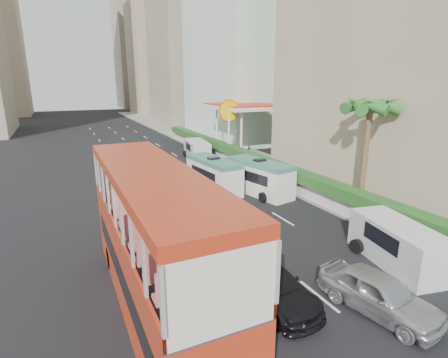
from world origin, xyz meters
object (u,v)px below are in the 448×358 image
car_black (269,300)px  palm_tree (365,158)px  double_decker_bus (155,241)px  car_silver_lane_b (376,311)px  panel_van_near (398,244)px  car_silver_lane_a (196,215)px  panel_van_far (197,150)px  van_asset (204,184)px  minibus_far (259,177)px  shell_station (245,129)px  minibus_near (214,175)px

car_black → palm_tree: size_ratio=0.71×
double_decker_bus → car_silver_lane_b: size_ratio=2.58×
palm_tree → panel_van_near: bearing=-122.4°
car_silver_lane_a → car_silver_lane_b: size_ratio=1.07×
panel_van_near → panel_van_far: bearing=101.7°
car_black → van_asset: (3.58, 15.17, 0.00)m
car_black → panel_van_near: panel_van_near is taller
panel_van_far → car_black: bearing=-97.2°
car_silver_lane_a → panel_van_far: size_ratio=0.97×
car_silver_lane_b → panel_van_far: size_ratio=0.91×
minibus_far → shell_station: size_ratio=0.67×
double_decker_bus → car_silver_lane_b: double_decker_bus is taller
car_silver_lane_a → minibus_near: size_ratio=0.85×
panel_van_near → panel_van_far: (0.01, 24.41, 0.01)m
car_silver_lane_a → car_black: 9.21m
panel_van_far → car_silver_lane_a: bearing=-103.6°
palm_tree → double_decker_bus: bearing=-163.8°
car_silver_lane_b → shell_station: 28.24m
car_silver_lane_b → minibus_near: minibus_near is taller
van_asset → panel_van_far: 9.69m
palm_tree → car_silver_lane_a: bearing=158.1°
car_silver_lane_b → van_asset: size_ratio=0.93×
double_decker_bus → van_asset: double_decker_bus is taller
double_decker_bus → panel_van_near: (10.33, -1.48, -1.61)m
panel_van_far → palm_tree: bearing=-71.8°
shell_station → minibus_near: bearing=-127.8°
minibus_near → car_silver_lane_b: bearing=-98.3°
car_silver_lane_a → palm_tree: palm_tree is taller
car_black → panel_van_near: size_ratio=0.98×
car_black → panel_van_near: (6.54, -0.07, 0.92)m
minibus_near → double_decker_bus: bearing=-127.9°
panel_van_near → shell_station: (5.67, 24.48, 1.83)m
car_silver_lane_a → panel_van_far: bearing=79.3°
double_decker_bus → panel_van_far: bearing=65.7°
minibus_near → panel_van_far: (2.92, 10.98, -0.25)m
car_silver_lane_a → minibus_near: 5.29m
van_asset → palm_tree: (6.43, -9.76, 3.38)m
minibus_near → car_black: bearing=-111.3°
car_silver_lane_a → van_asset: 6.68m
car_silver_lane_a → van_asset: car_silver_lane_a is taller
double_decker_bus → panel_van_near: bearing=-8.1°
car_silver_lane_b → minibus_far: 13.88m
double_decker_bus → shell_station: (16.00, 23.00, 0.22)m
panel_van_near → shell_station: size_ratio=0.58×
car_silver_lane_b → minibus_near: size_ratio=0.80×
panel_van_near → palm_tree: (3.47, 5.48, 2.46)m
car_silver_lane_a → palm_tree: bearing=-11.2°
panel_van_near → shell_station: 25.19m
minibus_near → minibus_far: size_ratio=0.99×
car_black → palm_tree: bearing=23.0°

